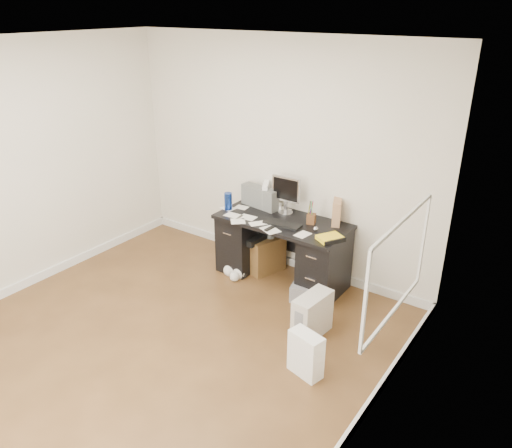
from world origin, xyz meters
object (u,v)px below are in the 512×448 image
at_px(wicker_basket, 261,251).
at_px(office_chair, 251,230).
at_px(keyboard, 282,224).
at_px(pc_tower, 312,315).
at_px(lcd_monitor, 286,195).
at_px(desk, 282,248).

bearing_deg(wicker_basket, office_chair, -149.30).
distance_m(keyboard, wicker_basket, 0.71).
bearing_deg(wicker_basket, pc_tower, -35.31).
bearing_deg(keyboard, office_chair, 162.15).
xyz_separation_m(lcd_monitor, office_chair, (-0.38, -0.17, -0.48)).
height_order(lcd_monitor, keyboard, lcd_monitor).
height_order(desk, keyboard, keyboard).
relative_size(desk, lcd_monitor, 3.32).
bearing_deg(lcd_monitor, office_chair, -157.02).
distance_m(desk, lcd_monitor, 0.61).
relative_size(office_chair, wicker_basket, 2.29).
bearing_deg(desk, keyboard, -59.58).
xyz_separation_m(keyboard, wicker_basket, (-0.42, 0.20, -0.54)).
height_order(pc_tower, wicker_basket, pc_tower).
bearing_deg(pc_tower, keyboard, 146.66).
relative_size(keyboard, wicker_basket, 0.98).
distance_m(lcd_monitor, wicker_basket, 0.81).
relative_size(desk, office_chair, 1.50).
bearing_deg(office_chair, keyboard, -6.56).
height_order(office_chair, pc_tower, office_chair).
height_order(lcd_monitor, pc_tower, lcd_monitor).
relative_size(keyboard, pc_tower, 0.97).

